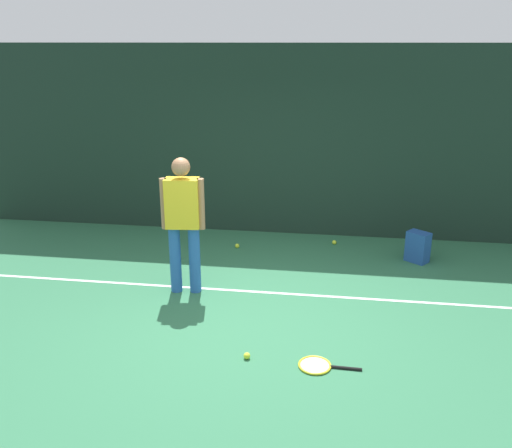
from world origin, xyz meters
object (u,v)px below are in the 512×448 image
tennis_ball_by_fence (247,356)px  tennis_player (183,218)px  tennis_ball_near_player (334,242)px  tennis_ball_mid_court (237,246)px  backpack (418,247)px  tennis_racket (318,365)px

tennis_ball_by_fence → tennis_player: bearing=125.4°
tennis_player → tennis_ball_near_player: size_ratio=25.76×
tennis_ball_by_fence → tennis_ball_mid_court: bearing=102.0°
backpack → tennis_ball_near_player: bearing=15.0°
backpack → tennis_ball_by_fence: bearing=92.8°
tennis_player → tennis_ball_near_player: (1.83, 1.92, -0.93)m
backpack → tennis_racket: bearing=103.6°
tennis_ball_by_fence → tennis_ball_mid_court: (-0.63, 2.97, 0.00)m
tennis_ball_near_player → tennis_ball_mid_court: bearing=-166.0°
tennis_ball_near_player → tennis_racket: bearing=-92.2°
tennis_player → tennis_ball_near_player: tennis_player is taller
backpack → tennis_ball_near_player: (-1.18, 0.50, -0.18)m
tennis_racket → tennis_ball_by_fence: (-0.70, 0.04, 0.02)m
tennis_ball_by_fence → tennis_ball_near_player: bearing=76.0°
tennis_ball_near_player → tennis_ball_by_fence: 3.43m
backpack → tennis_ball_by_fence: size_ratio=6.67×
tennis_racket → backpack: 3.15m
tennis_player → tennis_racket: tennis_player is taller
backpack → tennis_ball_by_fence: (-2.00, -2.83, -0.18)m
backpack → tennis_ball_mid_court: 2.64m
tennis_player → tennis_ball_mid_court: bearing=70.7°
tennis_player → tennis_racket: size_ratio=2.76×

